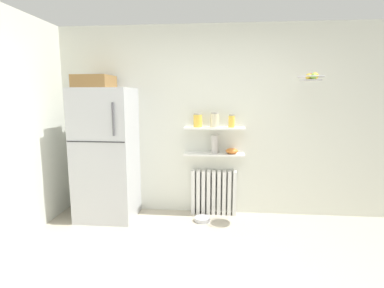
{
  "coord_description": "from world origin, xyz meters",
  "views": [
    {
      "loc": [
        0.05,
        -2.12,
        1.66
      ],
      "look_at": [
        -0.31,
        1.6,
        1.05
      ],
      "focal_mm": 27.9,
      "sensor_mm": 36.0,
      "label": 1
    }
  ],
  "objects_px": {
    "storage_jar_2": "(232,121)",
    "shelf_bowl": "(232,151)",
    "radiator": "(214,192)",
    "storage_jar_1": "(215,120)",
    "hanging_fruit_basket": "(311,77)",
    "refrigerator": "(106,152)",
    "pet_food_bowl": "(202,219)",
    "storage_jar_0": "(198,120)",
    "vase": "(215,144)"
  },
  "relations": [
    {
      "from": "storage_jar_1",
      "to": "refrigerator",
      "type": "bearing_deg",
      "value": -171.81
    },
    {
      "from": "vase",
      "to": "storage_jar_0",
      "type": "bearing_deg",
      "value": 180.0
    },
    {
      "from": "pet_food_bowl",
      "to": "storage_jar_0",
      "type": "bearing_deg",
      "value": 109.13
    },
    {
      "from": "radiator",
      "to": "storage_jar_2",
      "type": "xyz_separation_m",
      "value": [
        0.23,
        -0.03,
        1.01
      ]
    },
    {
      "from": "radiator",
      "to": "pet_food_bowl",
      "type": "xyz_separation_m",
      "value": [
        -0.14,
        -0.27,
        -0.29
      ]
    },
    {
      "from": "storage_jar_1",
      "to": "shelf_bowl",
      "type": "distance_m",
      "value": 0.48
    },
    {
      "from": "refrigerator",
      "to": "hanging_fruit_basket",
      "type": "bearing_deg",
      "value": -2.09
    },
    {
      "from": "refrigerator",
      "to": "storage_jar_1",
      "type": "height_order",
      "value": "refrigerator"
    },
    {
      "from": "radiator",
      "to": "hanging_fruit_basket",
      "type": "xyz_separation_m",
      "value": [
        1.14,
        -0.33,
        1.56
      ]
    },
    {
      "from": "storage_jar_2",
      "to": "pet_food_bowl",
      "type": "bearing_deg",
      "value": -146.86
    },
    {
      "from": "storage_jar_1",
      "to": "radiator",
      "type": "bearing_deg",
      "value": 90.0
    },
    {
      "from": "shelf_bowl",
      "to": "vase",
      "type": "bearing_deg",
      "value": 180.0
    },
    {
      "from": "storage_jar_2",
      "to": "shelf_bowl",
      "type": "bearing_deg",
      "value": 0.0
    },
    {
      "from": "storage_jar_0",
      "to": "radiator",
      "type": "bearing_deg",
      "value": 7.54
    },
    {
      "from": "pet_food_bowl",
      "to": "radiator",
      "type": "bearing_deg",
      "value": 62.22
    },
    {
      "from": "refrigerator",
      "to": "hanging_fruit_basket",
      "type": "height_order",
      "value": "hanging_fruit_basket"
    },
    {
      "from": "refrigerator",
      "to": "shelf_bowl",
      "type": "xyz_separation_m",
      "value": [
        1.69,
        0.21,
        0.0
      ]
    },
    {
      "from": "storage_jar_0",
      "to": "hanging_fruit_basket",
      "type": "relative_size",
      "value": 0.6
    },
    {
      "from": "refrigerator",
      "to": "radiator",
      "type": "height_order",
      "value": "refrigerator"
    },
    {
      "from": "hanging_fruit_basket",
      "to": "refrigerator",
      "type": "bearing_deg",
      "value": 177.91
    },
    {
      "from": "pet_food_bowl",
      "to": "hanging_fruit_basket",
      "type": "bearing_deg",
      "value": -2.74
    },
    {
      "from": "radiator",
      "to": "storage_jar_2",
      "type": "bearing_deg",
      "value": -7.54
    },
    {
      "from": "storage_jar_1",
      "to": "pet_food_bowl",
      "type": "height_order",
      "value": "storage_jar_1"
    },
    {
      "from": "storage_jar_0",
      "to": "storage_jar_1",
      "type": "bearing_deg",
      "value": 0.0
    },
    {
      "from": "storage_jar_1",
      "to": "vase",
      "type": "bearing_deg",
      "value": 0.0
    },
    {
      "from": "storage_jar_1",
      "to": "vase",
      "type": "xyz_separation_m",
      "value": [
        0.01,
        0.0,
        -0.33
      ]
    },
    {
      "from": "refrigerator",
      "to": "storage_jar_0",
      "type": "xyz_separation_m",
      "value": [
        1.22,
        0.21,
        0.42
      ]
    },
    {
      "from": "vase",
      "to": "hanging_fruit_basket",
      "type": "height_order",
      "value": "hanging_fruit_basket"
    },
    {
      "from": "storage_jar_1",
      "to": "pet_food_bowl",
      "type": "xyz_separation_m",
      "value": [
        -0.14,
        -0.24,
        -1.31
      ]
    },
    {
      "from": "storage_jar_1",
      "to": "storage_jar_2",
      "type": "relative_size",
      "value": 1.14
    },
    {
      "from": "radiator",
      "to": "storage_jar_1",
      "type": "bearing_deg",
      "value": -90.0
    },
    {
      "from": "storage_jar_2",
      "to": "refrigerator",
      "type": "bearing_deg",
      "value": -172.91
    },
    {
      "from": "storage_jar_2",
      "to": "radiator",
      "type": "bearing_deg",
      "value": 172.46
    },
    {
      "from": "storage_jar_1",
      "to": "shelf_bowl",
      "type": "relative_size",
      "value": 1.2
    },
    {
      "from": "storage_jar_0",
      "to": "storage_jar_2",
      "type": "height_order",
      "value": "storage_jar_0"
    },
    {
      "from": "shelf_bowl",
      "to": "pet_food_bowl",
      "type": "distance_m",
      "value": 1.0
    },
    {
      "from": "storage_jar_0",
      "to": "pet_food_bowl",
      "type": "xyz_separation_m",
      "value": [
        0.08,
        -0.24,
        -1.3
      ]
    },
    {
      "from": "storage_jar_1",
      "to": "pet_food_bowl",
      "type": "distance_m",
      "value": 1.34
    },
    {
      "from": "vase",
      "to": "refrigerator",
      "type": "bearing_deg",
      "value": -171.85
    },
    {
      "from": "storage_jar_2",
      "to": "vase",
      "type": "distance_m",
      "value": 0.39
    },
    {
      "from": "refrigerator",
      "to": "radiator",
      "type": "distance_m",
      "value": 1.59
    },
    {
      "from": "refrigerator",
      "to": "radiator",
      "type": "relative_size",
      "value": 3.05
    },
    {
      "from": "shelf_bowl",
      "to": "hanging_fruit_basket",
      "type": "relative_size",
      "value": 0.53
    },
    {
      "from": "storage_jar_1",
      "to": "hanging_fruit_basket",
      "type": "height_order",
      "value": "hanging_fruit_basket"
    },
    {
      "from": "storage_jar_2",
      "to": "shelf_bowl",
      "type": "distance_m",
      "value": 0.41
    },
    {
      "from": "refrigerator",
      "to": "storage_jar_1",
      "type": "relative_size",
      "value": 9.51
    },
    {
      "from": "refrigerator",
      "to": "vase",
      "type": "bearing_deg",
      "value": 8.15
    },
    {
      "from": "radiator",
      "to": "storage_jar_0",
      "type": "relative_size",
      "value": 3.35
    },
    {
      "from": "storage_jar_2",
      "to": "hanging_fruit_basket",
      "type": "height_order",
      "value": "hanging_fruit_basket"
    },
    {
      "from": "radiator",
      "to": "shelf_bowl",
      "type": "distance_m",
      "value": 0.65
    }
  ]
}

